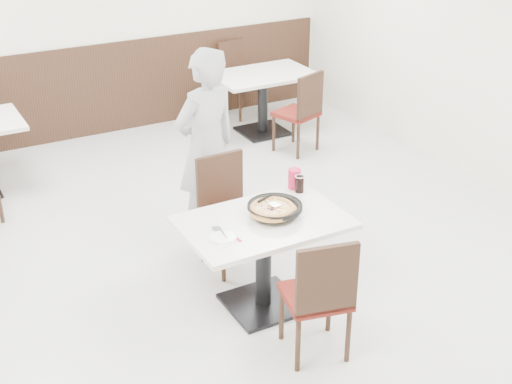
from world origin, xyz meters
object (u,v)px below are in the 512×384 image
chair_far (231,215)px  chair_near (315,293)px  side_plate (223,237)px  bg_table_right (263,103)px  main_table (263,264)px  bg_chair_right_far (241,80)px  red_cup (294,179)px  diner_person (206,147)px  pizza (272,210)px  cola_glass (299,184)px  pizza_pan (275,210)px  bg_chair_right_near (296,112)px

chair_far → chair_near: bearing=87.3°
chair_near → side_plate: 0.74m
chair_near → bg_table_right: chair_near is taller
main_table → bg_chair_right_far: size_ratio=1.26×
chair_near → bg_table_right: 4.21m
bg_chair_right_far → red_cup: bearing=53.5°
diner_person → side_plate: bearing=56.4°
pizza → side_plate: pizza is taller
cola_glass → chair_far: bearing=138.4°
bg_table_right → chair_far: bearing=-124.1°
cola_glass → bg_table_right: 3.24m
chair_far → red_cup: 0.62m
pizza_pan → bg_table_right: size_ratio=0.27×
pizza → cola_glass: (0.40, 0.26, 0.00)m
diner_person → bg_table_right: size_ratio=1.45×
diner_person → bg_chair_right_far: diner_person is taller
main_table → pizza_pan: bearing=13.1°
chair_near → red_cup: (0.43, 0.99, 0.35)m
side_plate → bg_chair_right_near: size_ratio=0.20×
chair_near → red_cup: 1.13m
bg_chair_right_near → bg_chair_right_far: 1.37m
pizza_pan → bg_chair_right_far: (1.74, 3.85, -0.32)m
main_table → cola_glass: bearing=29.6°
main_table → pizza: bearing=4.0°
red_cup → pizza_pan: bearing=-138.4°
pizza_pan → pizza: pizza is taller
pizza_pan → bg_chair_right_far: bg_chair_right_far is taller
red_cup → pizza: bearing=-139.1°
cola_glass → bg_table_right: bearing=65.8°
chair_far → bg_table_right: chair_far is taller
chair_far → bg_chair_right_near: bearing=-135.8°
main_table → red_cup: bearing=36.4°
main_table → pizza_pan: (0.11, 0.03, 0.42)m
pizza_pan → pizza: bearing=-148.0°
chair_far → bg_table_right: (1.73, 2.55, -0.10)m
bg_table_right → red_cup: bearing=-114.8°
pizza → cola_glass: 0.48m
chair_near → bg_chair_right_near: (1.80, 3.15, 0.00)m
chair_far → bg_chair_right_near: same height
bg_table_right → bg_chair_right_near: 0.69m
main_table → bg_chair_right_far: (1.85, 3.88, 0.10)m
pizza_pan → cola_glass: size_ratio=2.49×
side_plate → diner_person: size_ratio=0.11×
diner_person → bg_chair_right_near: 2.22m
cola_glass → pizza: bearing=-146.4°
main_table → pizza: size_ratio=3.38×
chair_far → bg_table_right: size_ratio=0.79×
pizza_pan → red_cup: bearing=41.6°
chair_far → bg_chair_right_far: same height
cola_glass → bg_chair_right_far: (1.37, 3.61, -0.34)m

